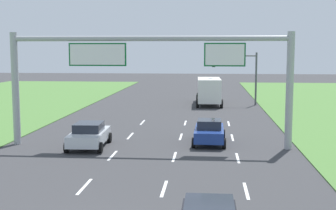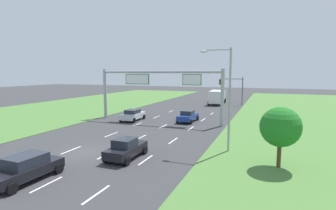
# 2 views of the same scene
# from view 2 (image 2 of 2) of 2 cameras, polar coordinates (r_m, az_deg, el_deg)

# --- Properties ---
(ground_plane) EXTENTS (200.00, 200.00, 0.00)m
(ground_plane) POSITION_cam_2_polar(r_m,az_deg,el_deg) (22.86, -16.95, -9.82)
(ground_plane) COLOR #38383A
(grass_verge_left) EXTENTS (24.00, 120.00, 0.06)m
(grass_verge_left) POSITION_cam_2_polar(r_m,az_deg,el_deg) (44.50, -30.40, -2.29)
(grass_verge_left) COLOR #4C7A38
(grass_verge_left) RESTS_ON ground_plane
(lane_dashes_inner_left) EXTENTS (0.14, 44.40, 0.01)m
(lane_dashes_inner_left) POSITION_cam_2_polar(r_m,az_deg,el_deg) (26.17, -15.91, -7.62)
(lane_dashes_inner_left) COLOR white
(lane_dashes_inner_left) RESTS_ON ground_plane
(lane_dashes_inner_right) EXTENTS (0.14, 44.40, 0.01)m
(lane_dashes_inner_right) POSITION_cam_2_polar(r_m,az_deg,el_deg) (24.27, -9.23, -8.60)
(lane_dashes_inner_right) COLOR white
(lane_dashes_inner_right) RESTS_ON ground_plane
(lane_dashes_slip) EXTENTS (0.14, 44.40, 0.01)m
(lane_dashes_slip) POSITION_cam_2_polar(r_m,az_deg,el_deg) (22.75, -1.50, -9.58)
(lane_dashes_slip) COLOR white
(lane_dashes_slip) RESTS_ON ground_plane
(car_near_red) EXTENTS (2.34, 4.30, 1.52)m
(car_near_red) POSITION_cam_2_polar(r_m,az_deg,el_deg) (36.11, -7.71, -2.15)
(car_near_red) COLOR silver
(car_near_red) RESTS_ON ground_plane
(car_lead_silver) EXTENTS (2.11, 4.20, 1.54)m
(car_lead_silver) POSITION_cam_2_polar(r_m,az_deg,el_deg) (34.96, 4.33, -2.43)
(car_lead_silver) COLOR navy
(car_lead_silver) RESTS_ON ground_plane
(car_mid_lane) EXTENTS (2.01, 3.95, 1.58)m
(car_mid_lane) POSITION_cam_2_polar(r_m,az_deg,el_deg) (20.49, -9.15, -9.32)
(car_mid_lane) COLOR black
(car_mid_lane) RESTS_ON ground_plane
(car_far_ahead) EXTENTS (2.32, 4.41, 1.58)m
(car_far_ahead) POSITION_cam_2_polar(r_m,az_deg,el_deg) (18.45, -28.56, -11.87)
(car_far_ahead) COLOR black
(car_far_ahead) RESTS_ON ground_plane
(box_truck) EXTENTS (2.85, 7.95, 2.87)m
(box_truck) POSITION_cam_2_polar(r_m,az_deg,el_deg) (55.35, 10.71, 1.84)
(box_truck) COLOR silver
(box_truck) RESTS_ON ground_plane
(sign_gantry) EXTENTS (17.24, 0.44, 7.00)m
(sign_gantry) POSITION_cam_2_polar(r_m,az_deg,el_deg) (34.62, -2.07, 4.36)
(sign_gantry) COLOR #9EA0A5
(sign_gantry) RESTS_ON ground_plane
(traffic_light_mast) EXTENTS (4.76, 0.49, 5.60)m
(traffic_light_mast) POSITION_cam_2_polar(r_m,az_deg,el_deg) (54.42, 13.88, 4.07)
(traffic_light_mast) COLOR #47494F
(traffic_light_mast) RESTS_ON ground_plane
(street_lamp) EXTENTS (2.61, 0.32, 8.50)m
(street_lamp) POSITION_cam_2_polar(r_m,az_deg,el_deg) (21.81, 12.32, 3.12)
(street_lamp) COLOR #9EA0A5
(street_lamp) RESTS_ON ground_plane
(roadside_tree_near) EXTENTS (2.72, 2.72, 4.24)m
(roadside_tree_near) POSITION_cam_2_polar(r_m,az_deg,el_deg) (19.29, 23.29, -4.43)
(roadside_tree_near) COLOR #513823
(roadside_tree_near) RESTS_ON ground_plane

